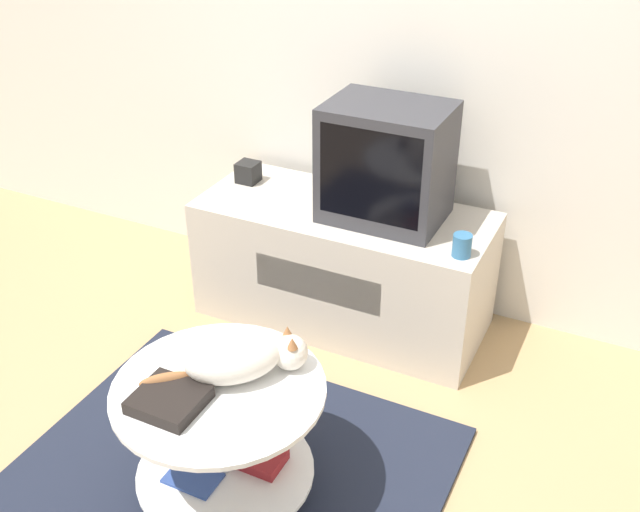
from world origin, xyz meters
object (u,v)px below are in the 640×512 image
Objects in this scene: dvd_box at (169,400)px; cat at (240,358)px; tv at (386,163)px; speaker at (248,172)px.

dvd_box is 0.48× the size of cat.
tv reaches higher than speaker.
tv is 1.15m from cat.
cat is at bearing -92.20° from tv.
speaker is 1.50m from dvd_box.
speaker is 0.47× the size of dvd_box.
dvd_box is (0.54, -1.39, -0.09)m from speaker.
cat is (-0.04, -1.12, -0.24)m from tv.
speaker is 0.22× the size of cat.
speaker is 1.35m from cat.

